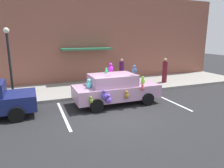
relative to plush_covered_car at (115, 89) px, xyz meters
The scene contains 10 objects.
ground_plane 1.96m from the plush_covered_car, 113.27° to the right, with size 60.00×60.00×0.00m, color #262628.
sidewalk 3.51m from the plush_covered_car, 101.88° to the left, with size 24.00×4.00×0.15m, color gray.
storefront_building 6.04m from the plush_covered_car, 97.26° to the left, with size 24.00×1.25×6.40m.
parking_stripe_front 3.08m from the plush_covered_car, 12.46° to the right, with size 0.12×3.60×0.01m, color silver.
parking_stripe_rear 2.95m from the plush_covered_car, 166.94° to the right, with size 0.12×3.60×0.01m, color silver.
plush_covered_car is the anchor object (origin of this frame).
teddy_bear_on_sidewalk 3.47m from the plush_covered_car, 42.09° to the left, with size 0.43×0.36×0.82m.
street_lamp_post 5.48m from the plush_covered_car, 159.20° to the left, with size 0.28×0.28×3.68m.
pedestrian_near_shopfront 5.72m from the plush_covered_car, 28.75° to the left, with size 0.35×0.35×1.75m.
pedestrian_walking_past 5.10m from the plush_covered_car, 61.98° to the left, with size 0.35×0.35×1.64m.
Camera 1 is at (-3.23, -7.81, 3.42)m, focal length 33.00 mm.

